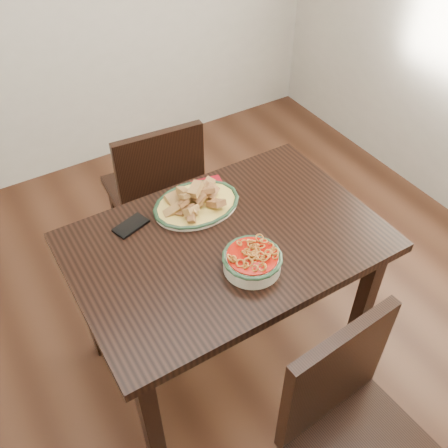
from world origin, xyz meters
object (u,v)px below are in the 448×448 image
chair_far (156,189)px  smartphone (131,226)px  chair_near (351,425)px  fish_plate (196,198)px  noodle_bowl (252,260)px  dining_table (227,257)px

chair_far → smartphone: (-0.30, -0.44, 0.26)m
chair_near → fish_plate: size_ratio=2.50×
chair_far → fish_plate: size_ratio=2.50×
chair_far → fish_plate: 0.56m
chair_far → chair_near: (0.01, -1.42, 0.00)m
fish_plate → noodle_bowl: fish_plate is taller
chair_near → noodle_bowl: 0.63m
noodle_bowl → smartphone: (-0.28, 0.42, -0.04)m
dining_table → noodle_bowl: bearing=-90.4°
chair_far → chair_near: 1.42m
smartphone → dining_table: bearing=-59.0°
chair_near → smartphone: size_ratio=6.65×
chair_near → noodle_bowl: chair_near is taller
noodle_bowl → smartphone: noodle_bowl is taller
chair_far → chair_near: bearing=95.0°
dining_table → fish_plate: 0.26m
noodle_bowl → smartphone: size_ratio=1.61×
chair_near → noodle_bowl: (-0.03, 0.55, 0.29)m
dining_table → chair_near: bearing=-87.9°
chair_far → chair_near: size_ratio=1.00×
chair_far → noodle_bowl: size_ratio=4.14×
dining_table → smartphone: bearing=138.5°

